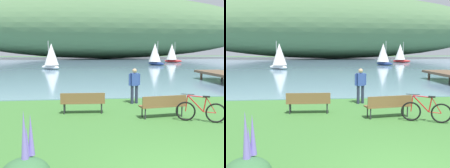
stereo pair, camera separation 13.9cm
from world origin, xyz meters
The scene contains 9 objects.
bay_water centered at (0.00, 49.20, 0.02)m, with size 180.00×80.00×0.04m, color #6B8EA8.
distant_hillside centered at (4.36, 71.64, 8.75)m, with size 90.58×28.00×17.42m, color #4C7047.
park_bench_near_camera centered at (-2.20, 6.11, 0.52)m, with size 1.82×0.55×0.88m.
park_bench_further_along centered at (0.88, 5.10, 0.52)m, with size 1.85×0.73×0.88m.
bicycle_leaning_near_bench centered at (2.05, 4.36, 0.40)m, with size 1.66×0.73×1.01m.
person_at_shoreline centered at (0.30, 7.90, 0.98)m, with size 0.59×0.32×1.71m.
sailboat_nearest_to_shore centered at (-6.13, 30.54, 1.77)m, with size 3.01×2.85×3.68m.
sailboat_toward_hillside centered at (9.66, 37.82, 1.87)m, with size 2.85×3.27×3.89m.
sailboat_far_off centered at (15.32, 46.00, 1.90)m, with size 3.46×2.62×3.95m.
Camera 1 is at (-2.22, -4.70, 2.63)m, focal length 42.76 mm.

